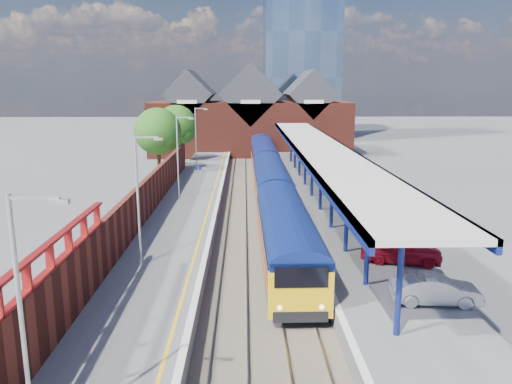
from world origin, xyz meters
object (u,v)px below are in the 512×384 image
(train, at_px, (267,165))
(parked_car_silver, at_px, (435,290))
(platform_sign, at_px, (198,175))
(lamp_post_a, at_px, (26,311))
(parked_car_red, at_px, (401,249))
(lamp_post_b, at_px, (140,193))
(parked_car_dark, at_px, (384,219))
(parked_car_blue, at_px, (376,211))
(lamp_post_c, at_px, (179,152))
(lamp_post_d, at_px, (197,134))

(train, relative_size, parked_car_silver, 16.80)
(train, distance_m, platform_sign, 11.06)
(lamp_post_a, height_order, parked_car_red, lamp_post_a)
(parked_car_red, bearing_deg, lamp_post_b, 105.33)
(lamp_post_b, distance_m, platform_sign, 18.20)
(parked_car_dark, distance_m, parked_car_blue, 2.19)
(lamp_post_c, xyz_separation_m, parked_car_blue, (14.86, -7.25, -3.33))
(parked_car_silver, bearing_deg, platform_sign, 33.28)
(lamp_post_d, bearing_deg, lamp_post_c, -90.00)
(parked_car_silver, bearing_deg, parked_car_blue, 0.97)
(lamp_post_a, height_order, parked_car_silver, lamp_post_a)
(parked_car_red, height_order, parked_car_blue, parked_car_red)
(parked_car_silver, bearing_deg, lamp_post_d, 25.38)
(parked_car_red, bearing_deg, lamp_post_c, 56.42)
(train, distance_m, parked_car_red, 27.58)
(lamp_post_d, relative_size, parked_car_dark, 1.45)
(platform_sign, relative_size, parked_car_dark, 0.52)
(parked_car_silver, height_order, parked_car_blue, parked_car_blue)
(lamp_post_a, bearing_deg, lamp_post_c, 90.00)
(lamp_post_b, xyz_separation_m, lamp_post_c, (0.00, 16.00, 0.00))
(lamp_post_b, xyz_separation_m, parked_car_silver, (13.91, -5.20, -3.35))
(lamp_post_d, xyz_separation_m, platform_sign, (1.36, -14.00, -2.30))
(lamp_post_b, height_order, platform_sign, lamp_post_b)
(lamp_post_c, height_order, parked_car_silver, lamp_post_c)
(platform_sign, relative_size, parked_car_red, 0.58)
(parked_car_dark, bearing_deg, lamp_post_b, 103.75)
(parked_car_red, xyz_separation_m, parked_car_dark, (0.84, 6.51, -0.03))
(lamp_post_a, bearing_deg, parked_car_blue, 56.85)
(train, bearing_deg, lamp_post_c, -125.69)
(lamp_post_a, xyz_separation_m, lamp_post_c, (0.00, 30.00, 0.00))
(lamp_post_c, relative_size, parked_car_blue, 1.47)
(lamp_post_a, xyz_separation_m, lamp_post_d, (0.00, 46.00, 0.00))
(parked_car_red, height_order, parked_car_dark, parked_car_red)
(parked_car_dark, height_order, parked_car_blue, parked_car_dark)
(train, xyz_separation_m, parked_car_red, (6.17, -26.88, -0.39))
(lamp_post_c, xyz_separation_m, platform_sign, (1.36, 2.00, -2.30))
(lamp_post_a, relative_size, parked_car_red, 1.62)
(parked_car_red, bearing_deg, parked_car_blue, 9.56)
(lamp_post_a, relative_size, lamp_post_b, 1.00)
(lamp_post_d, xyz_separation_m, parked_car_red, (14.02, -31.94, -3.26))
(parked_car_red, height_order, parked_car_silver, parked_car_red)
(lamp_post_b, distance_m, parked_car_dark, 16.58)
(lamp_post_c, distance_m, lamp_post_d, 16.00)
(lamp_post_b, relative_size, parked_car_red, 1.62)
(lamp_post_b, bearing_deg, train, 73.74)
(train, xyz_separation_m, lamp_post_b, (-7.86, -26.94, 2.87))
(train, height_order, lamp_post_b, lamp_post_b)
(parked_car_red, bearing_deg, parked_car_silver, -166.10)
(lamp_post_b, bearing_deg, parked_car_dark, 23.84)
(lamp_post_a, bearing_deg, lamp_post_d, 90.00)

